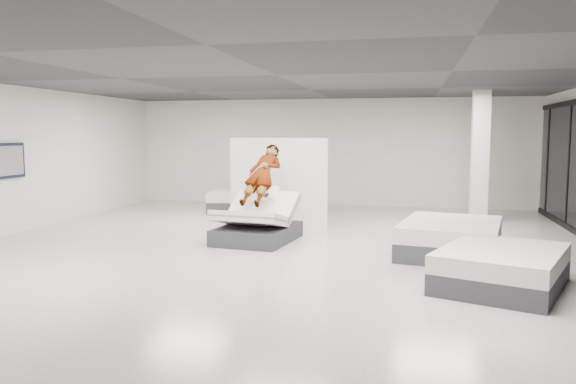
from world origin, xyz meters
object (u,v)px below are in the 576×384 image
object	(u,v)px
flat_bed_right_far	(451,238)
flat_bed_left_far	(245,201)
hero_bed	(257,224)
person	(263,184)
flat_bed_right_near	(502,268)
wall_poster	(9,161)
divider_panel	(278,183)
remote	(267,195)
column	(480,157)

from	to	relation	value
flat_bed_right_far	flat_bed_left_far	size ratio (longest dim) A/B	1.09
hero_bed	person	bearing A→B (deg)	83.09
flat_bed_right_near	wall_poster	xyz separation A→B (m)	(-9.58, 2.07, 1.32)
divider_panel	flat_bed_right_far	xyz separation A→B (m)	(3.69, -2.15, -0.73)
remote	divider_panel	distance (m)	1.75
flat_bed_right_near	wall_poster	distance (m)	9.89
remote	person	bearing A→B (deg)	122.15
flat_bed_right_far	wall_poster	size ratio (longest dim) A/B	2.58
divider_panel	hero_bed	bearing A→B (deg)	-91.49
remote	wall_poster	distance (m)	5.56
person	column	distance (m)	5.63
wall_poster	column	bearing A→B (deg)	21.93
hero_bed	flat_bed_right_far	bearing A→B (deg)	-7.27
remote	flat_bed_right_near	distance (m)	4.82
divider_panel	column	bearing A→B (deg)	21.81
hero_bed	remote	size ratio (longest dim) A/B	14.01
divider_panel	wall_poster	bearing A→B (deg)	-158.09
hero_bed	wall_poster	size ratio (longest dim) A/B	2.06
flat_bed_left_far	wall_poster	distance (m)	6.24
column	wall_poster	distance (m)	10.71
person	divider_panel	world-z (taller)	divider_panel
remote	flat_bed_left_far	size ratio (longest dim) A/B	0.06
flat_bed_left_far	wall_poster	world-z (taller)	wall_poster
flat_bed_left_far	person	bearing A→B (deg)	-68.50
flat_bed_left_far	column	world-z (taller)	column
flat_bed_right_near	hero_bed	bearing A→B (deg)	149.20
hero_bed	flat_bed_left_far	xyz separation A→B (m)	(-1.55, 4.33, -0.07)
person	wall_poster	bearing A→B (deg)	-164.66
person	remote	xyz separation A→B (m)	(0.18, -0.37, -0.20)
divider_panel	flat_bed_right_far	bearing A→B (deg)	-30.29
person	wall_poster	size ratio (longest dim) A/B	1.77
column	flat_bed_right_near	bearing A→B (deg)	-93.31
flat_bed_right_near	column	distance (m)	6.22
remote	column	bearing A→B (deg)	45.93
person	flat_bed_right_far	distance (m)	3.87
divider_panel	flat_bed_left_far	distance (m)	3.19
divider_panel	flat_bed_right_near	bearing A→B (deg)	-44.96
flat_bed_right_far	flat_bed_left_far	xyz separation A→B (m)	(-5.28, 4.81, -0.03)
person	flat_bed_right_far	bearing A→B (deg)	-5.06
divider_panel	flat_bed_right_near	distance (m)	6.04
person	flat_bed_right_near	xyz separation A→B (m)	(4.25, -2.86, -0.87)
hero_bed	flat_bed_right_far	distance (m)	3.76
hero_bed	flat_bed_right_far	size ratio (longest dim) A/B	0.80
remote	wall_poster	xyz separation A→B (m)	(-5.51, -0.42, 0.65)
flat_bed_right_far	remote	bearing A→B (deg)	173.37
person	column	xyz separation A→B (m)	(4.60, 3.21, 0.45)
column	flat_bed_left_far	bearing A→B (deg)	172.50
flat_bed_left_far	column	distance (m)	6.38
flat_bed_right_near	flat_bed_left_far	distance (m)	9.02
hero_bed	column	bearing A→B (deg)	37.18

